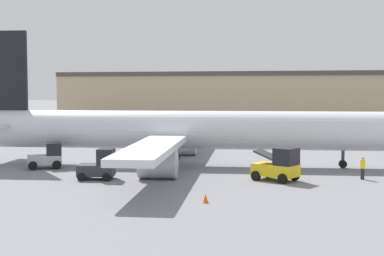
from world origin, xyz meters
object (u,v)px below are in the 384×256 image
ground_crew_worker (363,167)px  safety_cone_near (206,198)px  belt_loader_truck (279,165)px  airplane (179,130)px  baggage_tug (100,166)px  pushback_tug (47,157)px

ground_crew_worker → safety_cone_near: (-9.32, -12.02, -0.67)m
belt_loader_truck → safety_cone_near: belt_loader_truck is taller
airplane → safety_cone_near: bearing=-77.3°
ground_crew_worker → safety_cone_near: 15.23m
baggage_tug → safety_cone_near: (10.11, -6.53, -0.78)m
airplane → belt_loader_truck: 11.60m
airplane → pushback_tug: bearing=-165.3°
airplane → ground_crew_worker: 16.35m
airplane → ground_crew_worker: (15.80, -3.54, -2.25)m
baggage_tug → pushback_tug: bearing=135.8°
airplane → belt_loader_truck: size_ratio=11.52×
airplane → baggage_tug: size_ratio=14.20×
airplane → ground_crew_worker: bearing=-22.5°
ground_crew_worker → pushback_tug: (-26.31, -1.26, 0.09)m
baggage_tug → safety_cone_near: baggage_tug is taller
pushback_tug → safety_cone_near: 20.12m
pushback_tug → safety_cone_near: bearing=-64.5°
airplane → baggage_tug: bearing=-121.8°
pushback_tug → safety_cone_near: size_ratio=6.11×
ground_crew_worker → baggage_tug: (-19.43, -5.48, 0.11)m
airplane → pushback_tug: (-10.51, -4.80, -2.16)m
belt_loader_truck → safety_cone_near: size_ratio=6.82×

